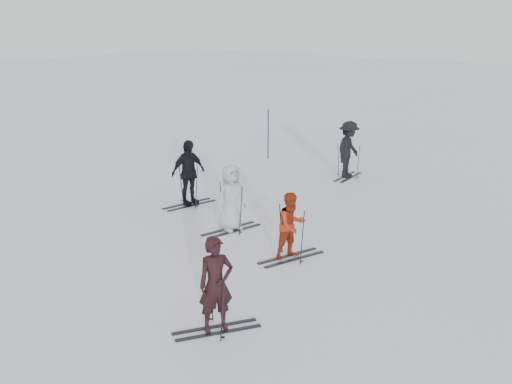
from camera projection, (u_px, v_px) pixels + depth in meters
ground at (231, 237)px, 16.53m from camera, size 120.00×120.00×0.00m
skier_near_dark at (216, 286)px, 11.49m from camera, size 0.69×0.77×1.77m
skier_red at (292, 226)px, 14.93m from camera, size 0.77×0.89×1.58m
skier_grey at (231, 198)px, 16.83m from camera, size 0.70×0.95×1.77m
skier_uphill_left at (188, 173)px, 19.03m from camera, size 0.65×1.21×1.96m
skier_uphill_far at (349, 150)px, 22.22m from camera, size 0.88×1.35×1.96m
skis_near_dark at (216, 300)px, 11.56m from camera, size 1.89×1.59×1.22m
skis_red at (291, 232)px, 14.97m from camera, size 1.97×1.37×1.30m
skis_grey at (231, 206)px, 16.89m from camera, size 1.96×1.26×1.33m
skis_uphill_left at (189, 184)px, 19.12m from camera, size 1.90×1.21×1.30m
skis_uphill_far at (348, 160)px, 22.32m from camera, size 1.80×1.11×1.24m
piste_marker at (268, 134)px, 25.07m from camera, size 0.06×0.06×1.97m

